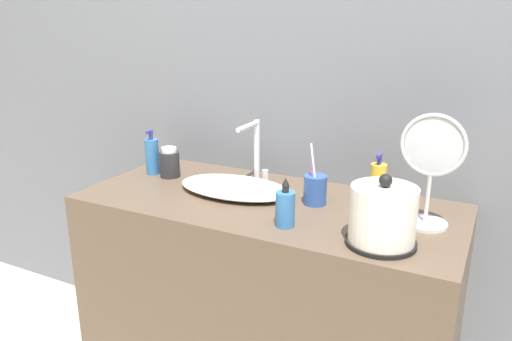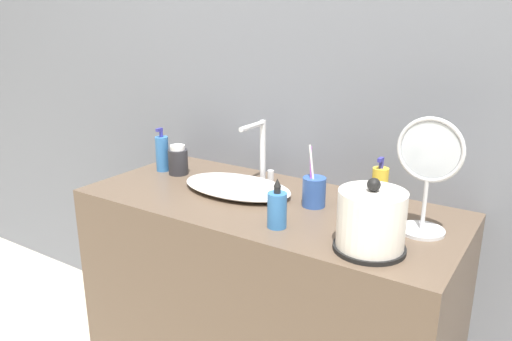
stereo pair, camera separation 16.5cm
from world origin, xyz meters
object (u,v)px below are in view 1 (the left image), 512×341
(faucet, at_px, (256,147))
(vanity_mirror, at_px, (431,166))
(mouthwash_bottle, at_px, (285,208))
(electric_kettle, at_px, (383,218))
(toothbrush_cup, at_px, (315,189))
(hand_cream_bottle, at_px, (170,163))
(shampoo_bottle, at_px, (152,156))
(lotion_bottle, at_px, (378,182))

(faucet, relative_size, vanity_mirror, 0.68)
(faucet, xyz_separation_m, mouthwash_bottle, (0.27, -0.34, -0.07))
(faucet, height_order, electric_kettle, faucet)
(toothbrush_cup, bearing_deg, hand_cream_bottle, 178.11)
(shampoo_bottle, xyz_separation_m, hand_cream_bottle, (0.08, -0.00, -0.02))
(shampoo_bottle, bearing_deg, vanity_mirror, -1.95)
(electric_kettle, xyz_separation_m, mouthwash_bottle, (-0.28, -0.00, -0.02))
(electric_kettle, relative_size, mouthwash_bottle, 1.33)
(toothbrush_cup, xyz_separation_m, mouthwash_bottle, (-0.01, -0.21, 0.01))
(electric_kettle, bearing_deg, faucet, 148.84)
(electric_kettle, distance_m, toothbrush_cup, 0.34)
(faucet, relative_size, hand_cream_bottle, 1.96)
(toothbrush_cup, relative_size, mouthwash_bottle, 1.37)
(toothbrush_cup, xyz_separation_m, hand_cream_bottle, (-0.59, 0.02, 0.00))
(lotion_bottle, distance_m, vanity_mirror, 0.25)
(lotion_bottle, height_order, vanity_mirror, vanity_mirror)
(electric_kettle, distance_m, mouthwash_bottle, 0.28)
(faucet, distance_m, vanity_mirror, 0.65)
(electric_kettle, distance_m, vanity_mirror, 0.23)
(shampoo_bottle, height_order, hand_cream_bottle, shampoo_bottle)
(faucet, bearing_deg, hand_cream_bottle, -161.16)
(lotion_bottle, bearing_deg, shampoo_bottle, -173.34)
(electric_kettle, distance_m, lotion_bottle, 0.34)
(mouthwash_bottle, relative_size, hand_cream_bottle, 1.29)
(vanity_mirror, bearing_deg, lotion_bottle, 142.75)
(toothbrush_cup, distance_m, shampoo_bottle, 0.68)
(faucet, xyz_separation_m, shampoo_bottle, (-0.39, -0.11, -0.06))
(shampoo_bottle, height_order, mouthwash_bottle, shampoo_bottle)
(hand_cream_bottle, relative_size, vanity_mirror, 0.35)
(electric_kettle, bearing_deg, shampoo_bottle, 166.59)
(mouthwash_bottle, height_order, vanity_mirror, vanity_mirror)
(hand_cream_bottle, xyz_separation_m, vanity_mirror, (0.95, -0.03, 0.13))
(electric_kettle, xyz_separation_m, toothbrush_cup, (-0.27, 0.21, -0.03))
(vanity_mirror, bearing_deg, mouthwash_bottle, -151.91)
(mouthwash_bottle, relative_size, vanity_mirror, 0.45)
(electric_kettle, bearing_deg, vanity_mirror, 65.99)
(hand_cream_bottle, bearing_deg, lotion_bottle, 7.37)
(shampoo_bottle, bearing_deg, hand_cream_bottle, -0.07)
(faucet, relative_size, lotion_bottle, 1.39)
(faucet, relative_size, mouthwash_bottle, 1.51)
(shampoo_bottle, xyz_separation_m, vanity_mirror, (1.03, -0.03, 0.11))
(toothbrush_cup, xyz_separation_m, vanity_mirror, (0.35, -0.02, 0.13))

